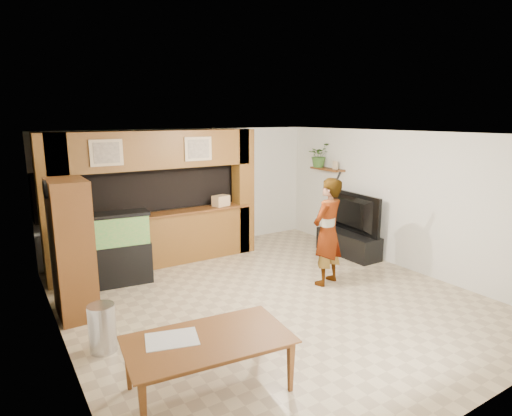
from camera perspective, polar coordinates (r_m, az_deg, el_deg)
floor at (r=6.97m, az=1.97°, el=-12.05°), size 6.50×6.50×0.00m
ceiling at (r=6.37m, az=2.14°, el=9.84°), size 6.50×6.50×0.00m
wall_back at (r=9.35m, az=-9.28°, el=2.39°), size 6.00×0.00×6.00m
wall_left at (r=5.50m, az=-24.83°, el=-5.41°), size 0.00×6.50×6.50m
wall_right at (r=8.57m, az=18.83°, el=1.02°), size 0.00×6.50×6.50m
partition at (r=8.45m, az=-13.55°, el=1.27°), size 4.20×0.99×2.60m
wall_clock at (r=6.35m, az=-26.26°, el=2.24°), size 0.05×0.25×0.25m
wall_shelf at (r=9.73m, az=9.47°, el=5.13°), size 0.25×0.90×0.04m
pantry_cabinet at (r=6.65m, az=-23.35°, el=-5.06°), size 0.50×0.82×2.00m
trash_can at (r=5.77m, az=-19.82°, el=-14.84°), size 0.33×0.33×0.61m
aquarium at (r=7.72m, az=-18.16°, el=-5.31°), size 1.14×0.43×1.27m
tv_stand at (r=9.21m, az=12.18°, el=-4.67°), size 0.52×1.43×0.48m
television at (r=9.05m, az=12.36°, el=-0.71°), size 0.30×1.45×0.83m
photo_frame at (r=9.53m, az=10.52°, el=5.61°), size 0.03×0.13×0.18m
potted_plant at (r=9.88m, az=8.36°, el=6.99°), size 0.61×0.57×0.55m
person at (r=7.39m, az=9.51°, el=-3.14°), size 0.78×0.63×1.86m
microphone at (r=7.12m, az=10.94°, el=4.19°), size 0.04×0.10×0.16m
dining_table at (r=4.78m, az=-6.14°, el=-20.22°), size 1.79×1.13×0.60m
newspaper_a at (r=4.69m, az=-11.16°, el=-16.79°), size 0.62×0.52×0.01m
counter_box at (r=8.84m, az=-4.71°, el=0.96°), size 0.38×0.30×0.22m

